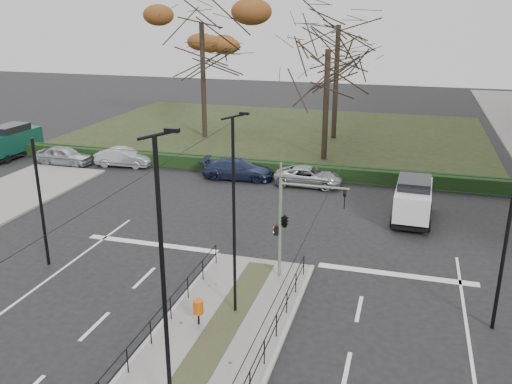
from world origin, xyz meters
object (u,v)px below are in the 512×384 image
traffic_light (286,219)px  parked_car_third (238,169)px  parked_car_fourth (309,176)px  bare_tree_center (338,33)px  litter_bin (198,307)px  white_van (413,198)px  parked_car_second (124,157)px  streetlamp_median_far (234,216)px  rust_tree (201,23)px  green_van (11,141)px  parked_car_first (64,156)px  streetlamp_median_near (164,284)px  bare_tree_near (328,58)px

traffic_light → parked_car_third: (-6.56, 13.54, -2.11)m
parked_car_fourth → bare_tree_center: bare_tree_center is taller
litter_bin → white_van: 15.38m
parked_car_second → bare_tree_center: (13.82, 13.45, 8.56)m
streetlamp_median_far → rust_tree: bearing=113.4°
parked_car_third → green_van: bearing=84.0°
parked_car_second → green_van: 9.88m
litter_bin → parked_car_first: (-18.03, 17.84, -0.12)m
traffic_light → white_van: bearing=59.5°
parked_car_fourth → green_van: bearing=89.2°
traffic_light → streetlamp_median_far: bearing=-109.9°
parked_car_first → white_van: size_ratio=0.92×
streetlamp_median_near → rust_tree: (-12.25, 34.21, 5.65)m
rust_tree → bare_tree_center: (11.45, 2.78, -0.85)m
parked_car_fourth → white_van: size_ratio=0.98×
litter_bin → streetlamp_median_near: size_ratio=0.12×
white_van → rust_tree: size_ratio=0.35×
bare_tree_near → streetlamp_median_near: bearing=-89.1°
parked_car_first → bare_tree_center: bare_tree_center is taller
parked_car_fourth → rust_tree: 19.00m
bare_tree_center → parked_car_first: bearing=-141.9°
bare_tree_near → parked_car_first: bearing=-159.9°
parked_car_fourth → bare_tree_center: (-0.40, 14.21, 8.62)m
streetlamp_median_far → parked_car_second: 22.98m
streetlamp_median_near → bare_tree_center: size_ratio=0.65×
parked_car_third → bare_tree_near: bearing=-41.6°
green_van → bare_tree_center: (23.68, 13.49, 7.91)m
rust_tree → streetlamp_median_far: bearing=-66.6°
white_van → rust_tree: (-18.60, 15.96, 8.84)m
litter_bin → rust_tree: rust_tree is taller
traffic_light → parked_car_second: bearing=138.1°
bare_tree_center → green_van: bearing=-150.3°
green_van → streetlamp_median_near: bearing=-43.8°
traffic_light → streetlamp_median_near: bearing=-96.9°
litter_bin → bare_tree_center: (0.30, 32.19, 8.41)m
litter_bin → parked_car_fourth: (0.70, 17.97, -0.21)m
parked_car_second → white_van: size_ratio=0.91×
parked_car_second → bare_tree_near: (14.16, 5.94, 7.15)m
parked_car_first → parked_car_second: 4.60m
streetlamp_median_near → bare_tree_center: bare_tree_center is taller
streetlamp_median_far → parked_car_second: bearing=129.8°
traffic_light → litter_bin: 5.48m
parked_car_third → rust_tree: size_ratio=0.37×
parked_car_second → parked_car_fourth: 14.24m
bare_tree_near → rust_tree: bearing=158.1°
streetlamp_median_near → parked_car_fourth: 23.09m
parked_car_fourth → streetlamp_median_far: bearing=-178.0°
streetlamp_median_near → parked_car_second: (-14.62, 23.53, -3.77)m
parked_car_first → green_van: 5.45m
parked_car_first → bare_tree_center: 24.79m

